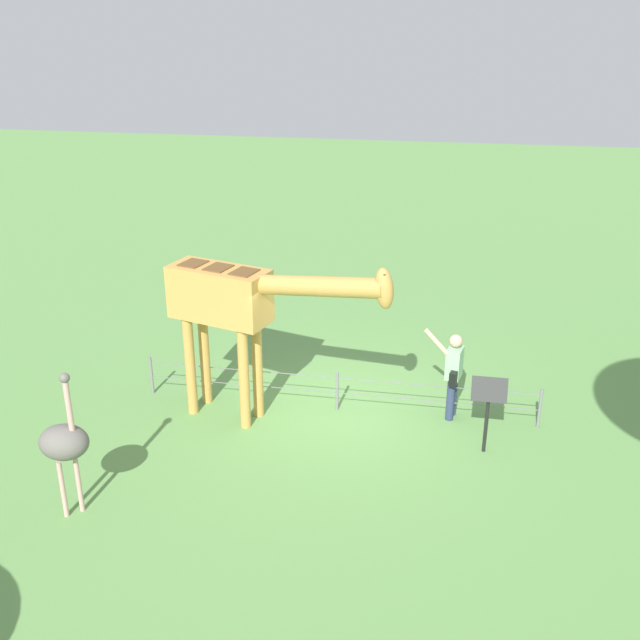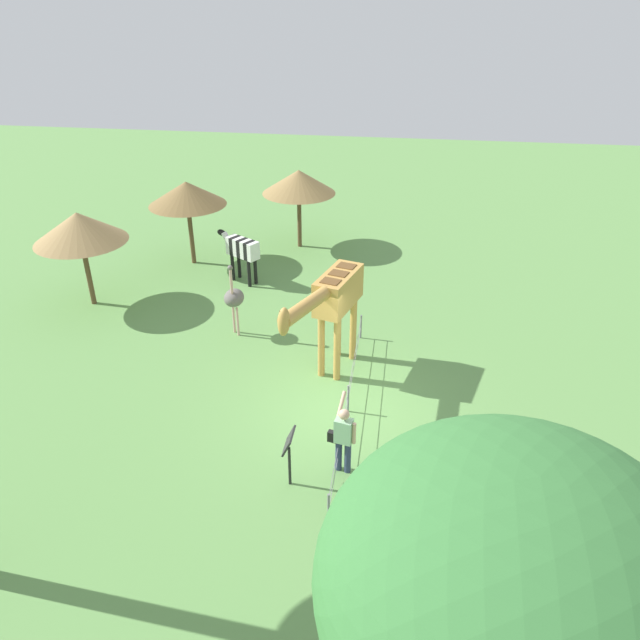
{
  "view_description": "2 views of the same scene",
  "coord_description": "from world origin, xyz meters",
  "px_view_note": "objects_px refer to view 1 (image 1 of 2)",
  "views": [
    {
      "loc": [
        1.81,
        -11.53,
        6.66
      ],
      "look_at": [
        -0.2,
        -0.54,
        1.99
      ],
      "focal_mm": 41.85,
      "sensor_mm": 36.0,
      "label": 1
    },
    {
      "loc": [
        11.64,
        1.13,
        8.99
      ],
      "look_at": [
        -0.64,
        -0.67,
        2.1
      ],
      "focal_mm": 34.02,
      "sensor_mm": 36.0,
      "label": 2
    }
  ],
  "objects_px": {
    "visitor": "(453,371)",
    "ostrich": "(64,442)",
    "info_sign": "(488,400)",
    "giraffe": "(238,304)"
  },
  "relations": [
    {
      "from": "visitor",
      "to": "ostrich",
      "type": "height_order",
      "value": "ostrich"
    },
    {
      "from": "visitor",
      "to": "ostrich",
      "type": "relative_size",
      "value": 0.75
    },
    {
      "from": "visitor",
      "to": "info_sign",
      "type": "height_order",
      "value": "visitor"
    },
    {
      "from": "ostrich",
      "to": "info_sign",
      "type": "height_order",
      "value": "ostrich"
    },
    {
      "from": "giraffe",
      "to": "ostrich",
      "type": "height_order",
      "value": "giraffe"
    },
    {
      "from": "giraffe",
      "to": "visitor",
      "type": "height_order",
      "value": "giraffe"
    },
    {
      "from": "giraffe",
      "to": "ostrich",
      "type": "relative_size",
      "value": 1.75
    },
    {
      "from": "giraffe",
      "to": "info_sign",
      "type": "height_order",
      "value": "giraffe"
    },
    {
      "from": "giraffe",
      "to": "ostrich",
      "type": "xyz_separation_m",
      "value": [
        -1.63,
        -3.04,
        -0.99
      ]
    },
    {
      "from": "visitor",
      "to": "giraffe",
      "type": "bearing_deg",
      "value": -169.13
    }
  ]
}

